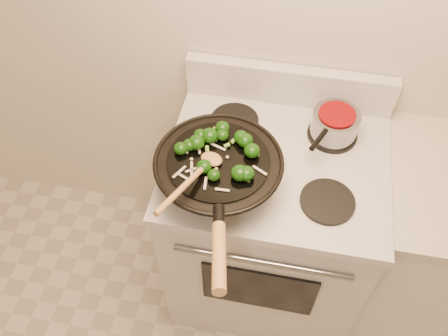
# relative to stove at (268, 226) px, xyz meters

# --- Properties ---
(stove) EXTENTS (0.78, 0.67, 1.08)m
(stove) POSITION_rel_stove_xyz_m (0.00, 0.00, 0.00)
(stove) COLOR silver
(stove) RESTS_ON ground
(wok) EXTENTS (0.41, 0.68, 0.23)m
(wok) POSITION_rel_stove_xyz_m (-0.18, -0.16, 0.53)
(wok) COLOR black
(wok) RESTS_ON stove
(stirfry) EXTENTS (0.30, 0.27, 0.05)m
(stirfry) POSITION_rel_stove_xyz_m (-0.18, -0.12, 0.61)
(stirfry) COLOR #103808
(stirfry) RESTS_ON wok
(wooden_spoon) EXTENTS (0.14, 0.32, 0.09)m
(wooden_spoon) POSITION_rel_stove_xyz_m (-0.23, -0.24, 0.62)
(wooden_spoon) COLOR #B17E45
(wooden_spoon) RESTS_ON wok
(saucepan) EXTENTS (0.17, 0.26, 0.10)m
(saucepan) POSITION_rel_stove_xyz_m (0.18, 0.15, 0.51)
(saucepan) COLOR gray
(saucepan) RESTS_ON stove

